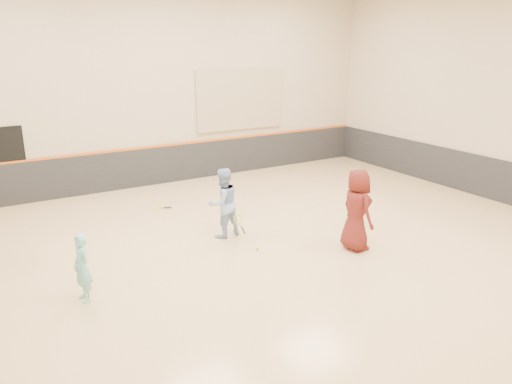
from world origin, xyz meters
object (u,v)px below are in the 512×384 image
girl (82,268)px  spare_racket (157,207)px  instructor (223,203)px  young_man (357,210)px

girl → spare_racket: 5.05m
instructor → spare_racket: 2.89m
instructor → young_man: size_ratio=0.90×
instructor → girl: bearing=14.0°
girl → young_man: bearing=73.2°
instructor → young_man: bearing=126.8°
instructor → young_man: 3.03m
young_man → girl: bearing=88.5°
spare_racket → young_man: bearing=-59.8°
girl → instructor: 3.77m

